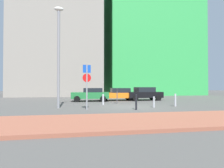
{
  "coord_description": "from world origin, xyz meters",
  "views": [
    {
      "loc": [
        -3.86,
        -14.02,
        1.59
      ],
      "look_at": [
        -1.17,
        1.43,
        1.84
      ],
      "focal_mm": 28.96,
      "sensor_mm": 36.0,
      "label": 1
    }
  ],
  "objects_px": {
    "traffic_bollard_near": "(154,102)",
    "traffic_bollard_edge": "(136,102)",
    "traffic_bollard_far": "(103,100)",
    "traffic_bollard_mid": "(175,100)",
    "parking_meter": "(117,94)",
    "parking_sign_post": "(87,81)",
    "street_lamp": "(59,49)",
    "parked_car_green": "(91,94)",
    "parked_car_black": "(144,93)",
    "parked_car_orange": "(118,94)"
  },
  "relations": [
    {
      "from": "parked_car_green",
      "to": "parking_meter",
      "type": "height_order",
      "value": "parking_meter"
    },
    {
      "from": "parked_car_green",
      "to": "parking_sign_post",
      "type": "distance_m",
      "value": 7.53
    },
    {
      "from": "street_lamp",
      "to": "traffic_bollard_edge",
      "type": "bearing_deg",
      "value": -18.74
    },
    {
      "from": "traffic_bollard_mid",
      "to": "parked_car_green",
      "type": "bearing_deg",
      "value": 135.37
    },
    {
      "from": "street_lamp",
      "to": "traffic_bollard_near",
      "type": "relative_size",
      "value": 8.91
    },
    {
      "from": "parking_meter",
      "to": "street_lamp",
      "type": "xyz_separation_m",
      "value": [
        -5.04,
        -2.86,
        3.48
      ]
    },
    {
      "from": "parked_car_orange",
      "to": "traffic_bollard_far",
      "type": "distance_m",
      "value": 5.32
    },
    {
      "from": "parking_meter",
      "to": "traffic_bollard_near",
      "type": "bearing_deg",
      "value": -58.8
    },
    {
      "from": "parking_meter",
      "to": "parking_sign_post",
      "type": "bearing_deg",
      "value": -125.87
    },
    {
      "from": "parking_sign_post",
      "to": "traffic_bollard_mid",
      "type": "relative_size",
      "value": 3.05
    },
    {
      "from": "traffic_bollard_near",
      "to": "traffic_bollard_far",
      "type": "distance_m",
      "value": 4.49
    },
    {
      "from": "parked_car_orange",
      "to": "parked_car_black",
      "type": "height_order",
      "value": "parked_car_black"
    },
    {
      "from": "traffic_bollard_far",
      "to": "traffic_bollard_mid",
      "type": "bearing_deg",
      "value": -21.43
    },
    {
      "from": "street_lamp",
      "to": "traffic_bollard_mid",
      "type": "xyz_separation_m",
      "value": [
        9.26,
        -0.3,
        -3.92
      ]
    },
    {
      "from": "parking_meter",
      "to": "traffic_bollard_far",
      "type": "relative_size",
      "value": 1.55
    },
    {
      "from": "traffic_bollard_far",
      "to": "parking_meter",
      "type": "bearing_deg",
      "value": 32.93
    },
    {
      "from": "parked_car_black",
      "to": "street_lamp",
      "type": "xyz_separation_m",
      "value": [
        -9.07,
        -6.53,
        3.62
      ]
    },
    {
      "from": "parked_car_green",
      "to": "traffic_bollard_edge",
      "type": "height_order",
      "value": "parked_car_green"
    },
    {
      "from": "parked_car_green",
      "to": "parked_car_black",
      "type": "height_order",
      "value": "parked_car_black"
    },
    {
      "from": "parked_car_green",
      "to": "traffic_bollard_near",
      "type": "bearing_deg",
      "value": -56.87
    },
    {
      "from": "parked_car_green",
      "to": "street_lamp",
      "type": "distance_m",
      "value": 7.65
    },
    {
      "from": "parked_car_black",
      "to": "parking_sign_post",
      "type": "distance_m",
      "value": 10.55
    },
    {
      "from": "parking_meter",
      "to": "parked_car_orange",
      "type": "bearing_deg",
      "value": 77.58
    },
    {
      "from": "traffic_bollard_far",
      "to": "traffic_bollard_edge",
      "type": "bearing_deg",
      "value": -63.87
    },
    {
      "from": "parked_car_green",
      "to": "traffic_bollard_near",
      "type": "distance_m",
      "value": 8.21
    },
    {
      "from": "parked_car_black",
      "to": "parking_meter",
      "type": "distance_m",
      "value": 5.44
    },
    {
      "from": "parking_meter",
      "to": "traffic_bollard_near",
      "type": "distance_m",
      "value": 4.23
    },
    {
      "from": "parked_car_black",
      "to": "parking_meter",
      "type": "height_order",
      "value": "parked_car_black"
    },
    {
      "from": "parking_sign_post",
      "to": "traffic_bollard_edge",
      "type": "relative_size",
      "value": 2.94
    },
    {
      "from": "parked_car_orange",
      "to": "traffic_bollard_edge",
      "type": "distance_m",
      "value": 8.57
    },
    {
      "from": "parking_sign_post",
      "to": "traffic_bollard_near",
      "type": "distance_m",
      "value": 5.42
    },
    {
      "from": "parking_sign_post",
      "to": "street_lamp",
      "type": "bearing_deg",
      "value": 148.29
    },
    {
      "from": "street_lamp",
      "to": "traffic_bollard_mid",
      "type": "bearing_deg",
      "value": -1.84
    },
    {
      "from": "parked_car_green",
      "to": "parking_meter",
      "type": "relative_size",
      "value": 2.8
    },
    {
      "from": "parking_sign_post",
      "to": "traffic_bollard_mid",
      "type": "xyz_separation_m",
      "value": [
        7.2,
        0.97,
        -1.47
      ]
    },
    {
      "from": "parking_meter",
      "to": "traffic_bollard_mid",
      "type": "bearing_deg",
      "value": -36.89
    },
    {
      "from": "parking_sign_post",
      "to": "parking_meter",
      "type": "distance_m",
      "value": 5.21
    },
    {
      "from": "traffic_bollard_edge",
      "to": "parked_car_orange",
      "type": "bearing_deg",
      "value": 87.01
    },
    {
      "from": "parked_car_green",
      "to": "traffic_bollard_near",
      "type": "height_order",
      "value": "parked_car_green"
    },
    {
      "from": "parked_car_orange",
      "to": "traffic_bollard_mid",
      "type": "xyz_separation_m",
      "value": [
        3.36,
        -7.01,
        -0.24
      ]
    },
    {
      "from": "traffic_bollard_near",
      "to": "traffic_bollard_edge",
      "type": "distance_m",
      "value": 2.1
    },
    {
      "from": "parking_meter",
      "to": "street_lamp",
      "type": "distance_m",
      "value": 6.77
    },
    {
      "from": "parked_car_green",
      "to": "parked_car_orange",
      "type": "distance_m",
      "value": 3.2
    },
    {
      "from": "parked_car_orange",
      "to": "traffic_bollard_far",
      "type": "relative_size",
      "value": 4.75
    },
    {
      "from": "parking_sign_post",
      "to": "parking_meter",
      "type": "relative_size",
      "value": 2.14
    },
    {
      "from": "parked_car_orange",
      "to": "traffic_bollard_near",
      "type": "height_order",
      "value": "parked_car_orange"
    },
    {
      "from": "parked_car_black",
      "to": "traffic_bollard_edge",
      "type": "relative_size",
      "value": 3.97
    },
    {
      "from": "parked_car_orange",
      "to": "parked_car_black",
      "type": "relative_size",
      "value": 1.06
    },
    {
      "from": "parking_meter",
      "to": "traffic_bollard_mid",
      "type": "distance_m",
      "value": 5.28
    },
    {
      "from": "traffic_bollard_mid",
      "to": "traffic_bollard_near",
      "type": "bearing_deg",
      "value": -167.98
    }
  ]
}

